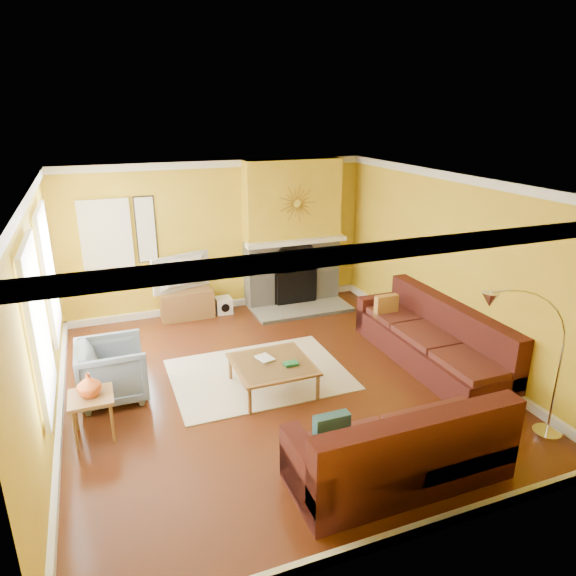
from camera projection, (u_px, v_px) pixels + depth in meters
name	position (u px, v px, depth m)	size (l,w,h in m)	color
floor	(275.00, 382.00, 7.04)	(5.50, 6.00, 0.02)	#602B14
ceiling	(273.00, 182.00, 6.14)	(5.50, 6.00, 0.02)	white
wall_back	(218.00, 237.00, 9.24)	(5.50, 0.02, 2.70)	gold
wall_front	(406.00, 411.00, 3.94)	(5.50, 0.02, 2.70)	gold
wall_left	(39.00, 319.00, 5.65)	(0.02, 6.00, 2.70)	gold
wall_right	(451.00, 267.00, 7.53)	(0.02, 6.00, 2.70)	gold
baseboard	(275.00, 378.00, 7.02)	(5.50, 6.00, 0.12)	white
crown_molding	(273.00, 188.00, 6.16)	(5.50, 6.00, 0.12)	white
window_left_near	(47.00, 273.00, 6.76)	(0.06, 1.22, 1.72)	white
window_left_far	(37.00, 327.00, 5.09)	(0.06, 1.22, 1.72)	white
window_back	(106.00, 236.00, 8.48)	(0.82, 0.06, 1.22)	white
wall_art	(146.00, 230.00, 8.70)	(0.34, 0.04, 1.14)	white
fireplace	(292.00, 233.00, 9.51)	(1.80, 0.40, 2.70)	gray
mantel	(297.00, 242.00, 9.33)	(1.92, 0.22, 0.08)	white
hearth	(303.00, 310.00, 9.47)	(1.80, 0.70, 0.06)	gray
sunburst	(297.00, 203.00, 9.11)	(0.70, 0.04, 0.70)	olive
rug	(259.00, 374.00, 7.22)	(2.40, 1.80, 0.02)	beige
sectional_sofa	(375.00, 364.00, 6.56)	(3.35, 3.83, 0.90)	#471916
coffee_table	(272.00, 376.00, 6.79)	(1.01, 1.01, 0.40)	white
media_console	(187.00, 304.00, 9.12)	(0.92, 0.41, 0.50)	olive
tv	(185.00, 273.00, 8.93)	(1.12, 0.15, 0.65)	black
subwoofer	(223.00, 305.00, 9.37)	(0.29, 0.29, 0.29)	white
armchair	(112.00, 371.00, 6.54)	(0.82, 0.85, 0.77)	slate
side_table	(93.00, 416.00, 5.79)	(0.48, 0.48, 0.53)	olive
vase	(89.00, 385.00, 5.65)	(0.26, 0.26, 0.28)	#D8591E
book	(259.00, 360.00, 6.75)	(0.19, 0.25, 0.02)	white
arc_lamp	(524.00, 370.00, 5.41)	(1.22, 0.36, 1.88)	silver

